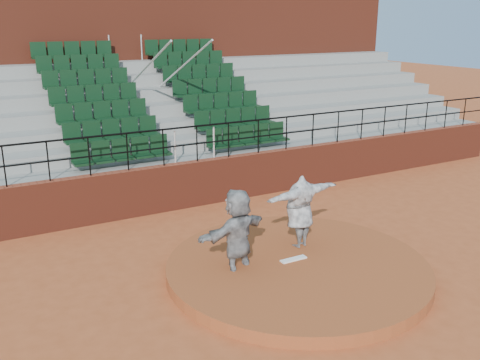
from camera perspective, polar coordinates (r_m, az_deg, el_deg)
name	(u,v)px	position (r m, az deg, el deg)	size (l,w,h in m)	color
ground	(297,273)	(11.51, 6.11, -9.87)	(90.00, 90.00, 0.00)	#A54B25
pitchers_mound	(297,268)	(11.45, 6.13, -9.31)	(5.50, 5.50, 0.25)	brown
pitching_rubber	(293,259)	(11.50, 5.72, -8.41)	(0.60, 0.15, 0.03)	white
boundary_wall	(198,183)	(15.33, -4.52, -0.32)	(24.00, 0.30, 1.30)	maroon
wall_railing	(197,136)	(14.98, -4.64, 4.73)	(24.04, 0.05, 1.03)	black
seating_deck	(153,133)	(18.42, -9.31, 4.94)	(24.00, 5.97, 4.63)	gray
press_box_facade	(115,62)	(21.87, -13.19, 12.18)	(24.00, 3.00, 7.10)	maroon
pitcher	(300,211)	(11.90, 6.42, -3.33)	(2.03, 0.55, 1.65)	black
fielder	(237,234)	(10.89, -0.28, -5.81)	(1.78, 0.57, 1.92)	black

